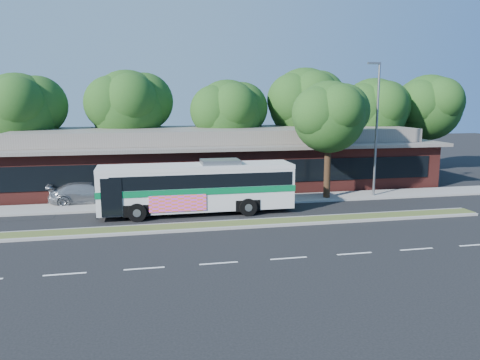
{
  "coord_description": "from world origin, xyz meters",
  "views": [
    {
      "loc": [
        -5.87,
        -23.12,
        6.63
      ],
      "look_at": [
        -0.4,
        3.22,
        2.0
      ],
      "focal_mm": 35.0,
      "sensor_mm": 36.0,
      "label": 1
    }
  ],
  "objects_px": {
    "lamp_post": "(376,126)",
    "sedan": "(88,193)",
    "transit_bus": "(198,184)",
    "sidewalk_tree": "(333,115)"
  },
  "relations": [
    {
      "from": "lamp_post",
      "to": "sedan",
      "type": "bearing_deg",
      "value": 174.59
    },
    {
      "from": "transit_bus",
      "to": "lamp_post",
      "type": "bearing_deg",
      "value": 10.25
    },
    {
      "from": "sedan",
      "to": "sidewalk_tree",
      "type": "xyz_separation_m",
      "value": [
        15.95,
        -1.69,
        4.91
      ]
    },
    {
      "from": "sedan",
      "to": "sidewalk_tree",
      "type": "distance_m",
      "value": 16.78
    },
    {
      "from": "transit_bus",
      "to": "sidewalk_tree",
      "type": "xyz_separation_m",
      "value": [
        9.33,
        2.41,
        3.85
      ]
    },
    {
      "from": "lamp_post",
      "to": "sidewalk_tree",
      "type": "height_order",
      "value": "lamp_post"
    },
    {
      "from": "lamp_post",
      "to": "sidewalk_tree",
      "type": "distance_m",
      "value": 3.15
    },
    {
      "from": "transit_bus",
      "to": "sedan",
      "type": "relative_size",
      "value": 2.34
    },
    {
      "from": "lamp_post",
      "to": "sedan",
      "type": "distance_m",
      "value": 19.56
    },
    {
      "from": "lamp_post",
      "to": "sedan",
      "type": "xyz_separation_m",
      "value": [
        -19.02,
        1.8,
        -4.2
      ]
    }
  ]
}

